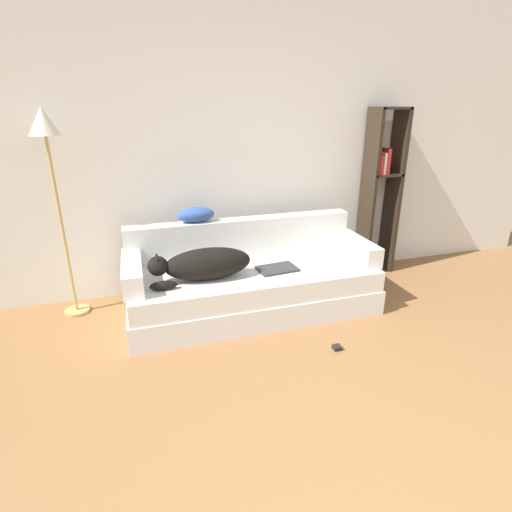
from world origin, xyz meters
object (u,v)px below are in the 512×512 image
object	(u,v)px
couch	(253,290)
bookshelf	(381,186)
dog	(203,264)
floor_lamp	(48,148)
laptop	(277,269)
power_adapter	(337,348)
throw_pillow	(196,215)

from	to	relation	value
couch	bookshelf	size ratio (longest dim) A/B	1.25
dog	floor_lamp	world-z (taller)	floor_lamp
bookshelf	floor_lamp	distance (m)	3.04
laptop	floor_lamp	distance (m)	2.01
laptop	floor_lamp	xyz separation A→B (m)	(-1.68, 0.49, 0.99)
bookshelf	power_adapter	world-z (taller)	bookshelf
dog	throw_pillow	bearing A→B (deg)	86.39
dog	laptop	world-z (taller)	dog
couch	power_adapter	distance (m)	0.90
couch	bookshelf	xyz separation A→B (m)	(1.52, 0.50, 0.73)
bookshelf	power_adapter	distance (m)	1.91
floor_lamp	power_adapter	bearing A→B (deg)	-31.78
throw_pillow	floor_lamp	world-z (taller)	floor_lamp
laptop	throw_pillow	size ratio (longest dim) A/B	1.07
bookshelf	power_adapter	xyz separation A→B (m)	(-1.09, -1.27, -0.91)
couch	floor_lamp	distance (m)	1.95
power_adapter	throw_pillow	bearing A→B (deg)	125.96
throw_pillow	floor_lamp	size ratio (longest dim) A/B	0.19
power_adapter	floor_lamp	bearing A→B (deg)	148.22
dog	laptop	bearing A→B (deg)	1.15
floor_lamp	laptop	bearing A→B (deg)	-16.43
couch	bookshelf	world-z (taller)	bookshelf
couch	floor_lamp	bearing A→B (deg)	164.55
dog	power_adapter	size ratio (longest dim) A/B	13.70
dog	throw_pillow	world-z (taller)	throw_pillow
bookshelf	couch	bearing A→B (deg)	-161.91
dog	bookshelf	xyz separation A→B (m)	(1.95, 0.59, 0.40)
couch	throw_pillow	distance (m)	0.82
floor_lamp	bookshelf	bearing A→B (deg)	1.63
dog	power_adapter	xyz separation A→B (m)	(0.86, -0.67, -0.51)
bookshelf	floor_lamp	world-z (taller)	floor_lamp
throw_pillow	power_adapter	distance (m)	1.62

